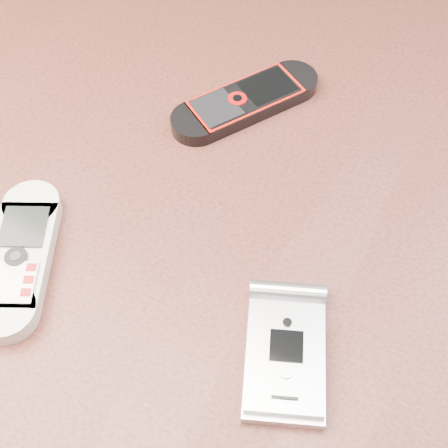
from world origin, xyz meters
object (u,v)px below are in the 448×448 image
Objects in this scene: table at (219,293)px; nokia_white at (20,256)px; motorola_razr at (286,354)px; nokia_black_red at (246,101)px.

nokia_white is at bearing -142.21° from table.
table is 0.17m from motorola_razr.
nokia_white is 0.24m from nokia_black_red.
motorola_razr is at bearing -25.99° from nokia_black_red.
motorola_razr reaches higher than table.
nokia_white is 0.93× the size of nokia_black_red.
table is 0.19m from nokia_white.
nokia_black_red is at bearing 106.16° from table.
motorola_razr is at bearing -40.77° from table.
table is 7.94× the size of nokia_black_red.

